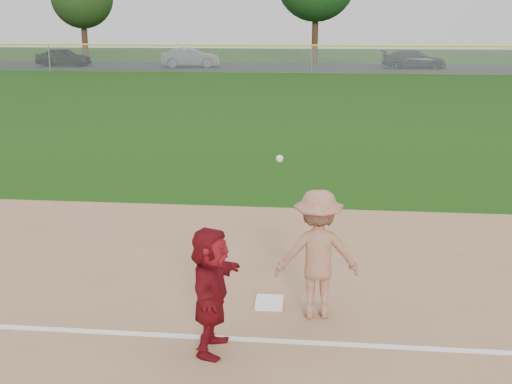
# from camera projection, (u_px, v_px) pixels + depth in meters

# --- Properties ---
(ground) EXTENTS (160.00, 160.00, 0.00)m
(ground) POSITION_uv_depth(u_px,v_px,m) (244.00, 312.00, 8.75)
(ground) COLOR #18400C
(ground) RESTS_ON ground
(foul_line) EXTENTS (60.00, 0.10, 0.01)m
(foul_line) POSITION_uv_depth(u_px,v_px,m) (236.00, 339.00, 7.97)
(foul_line) COLOR white
(foul_line) RESTS_ON infield_dirt
(parking_asphalt) EXTENTS (120.00, 10.00, 0.01)m
(parking_asphalt) POSITION_uv_depth(u_px,v_px,m) (313.00, 67.00, 52.89)
(parking_asphalt) COLOR black
(parking_asphalt) RESTS_ON ground
(first_base) EXTENTS (0.38, 0.38, 0.08)m
(first_base) POSITION_uv_depth(u_px,v_px,m) (269.00, 303.00, 8.90)
(first_base) COLOR white
(first_base) RESTS_ON infield_dirt
(base_runner) EXTENTS (0.53, 1.46, 1.55)m
(base_runner) POSITION_uv_depth(u_px,v_px,m) (211.00, 290.00, 7.51)
(base_runner) COLOR maroon
(base_runner) RESTS_ON infield_dirt
(car_left) EXTENTS (4.63, 2.13, 1.54)m
(car_left) POSITION_uv_depth(u_px,v_px,m) (64.00, 57.00, 53.78)
(car_left) COLOR black
(car_left) RESTS_ON parking_asphalt
(car_mid) EXTENTS (4.98, 2.51, 1.57)m
(car_mid) POSITION_uv_depth(u_px,v_px,m) (190.00, 58.00, 52.61)
(car_mid) COLOR #595B60
(car_mid) RESTS_ON parking_asphalt
(car_right) EXTENTS (5.12, 2.09, 1.48)m
(car_right) POSITION_uv_depth(u_px,v_px,m) (414.00, 59.00, 51.38)
(car_right) COLOR black
(car_right) RESTS_ON parking_asphalt
(first_base_play) EXTENTS (1.21, 0.81, 2.19)m
(first_base_play) POSITION_uv_depth(u_px,v_px,m) (317.00, 254.00, 8.40)
(first_base_play) COLOR gray
(first_base_play) RESTS_ON infield_dirt
(outfield_fence) EXTENTS (110.00, 0.12, 110.00)m
(outfield_fence) POSITION_uv_depth(u_px,v_px,m) (312.00, 46.00, 46.62)
(outfield_fence) COLOR #999EA0
(outfield_fence) RESTS_ON ground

